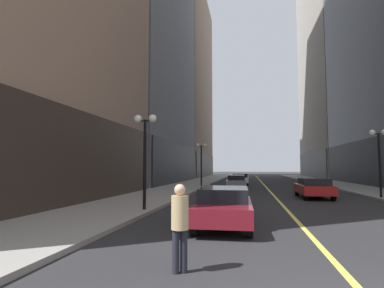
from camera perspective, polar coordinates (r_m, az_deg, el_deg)
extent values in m
plane|color=#262628|center=(39.14, 12.99, -7.17)|extent=(200.00, 200.00, 0.00)
cube|color=gray|center=(39.62, 0.89, -7.14)|extent=(4.50, 78.00, 0.15)
cube|color=gray|center=(40.37, 24.85, -6.69)|extent=(4.50, 78.00, 0.15)
cube|color=#E5D64C|center=(39.14, 12.99, -7.17)|extent=(0.16, 70.00, 0.01)
cube|color=#332A23|center=(17.44, -20.07, -2.51)|extent=(0.50, 20.90, 5.00)
cube|color=#212327|center=(39.54, -2.60, -3.62)|extent=(0.50, 22.80, 5.00)
cube|color=gray|center=(68.37, -3.58, 10.89)|extent=(14.31, 26.00, 39.88)
cube|color=#332A23|center=(64.65, 2.45, -3.98)|extent=(0.50, 24.70, 4.79)
cube|color=black|center=(40.49, 28.14, -3.14)|extent=(0.50, 22.80, 5.00)
cube|color=#A8A399|center=(69.82, 25.39, 13.83)|extent=(11.29, 26.00, 46.54)
cube|color=#3A3935|center=(65.24, 21.27, -3.60)|extent=(0.50, 24.70, 5.00)
cube|color=maroon|center=(10.85, 5.94, -11.90)|extent=(1.93, 4.39, 0.55)
cube|color=black|center=(11.02, 5.98, -9.30)|extent=(1.67, 2.47, 0.50)
cylinder|color=black|center=(9.38, 10.47, -14.76)|extent=(0.23, 0.64, 0.64)
cylinder|color=black|center=(9.48, 0.46, -14.72)|extent=(0.23, 0.64, 0.64)
cylinder|color=black|center=(12.39, 10.10, -12.19)|extent=(0.23, 0.64, 0.64)
cylinder|color=black|center=(12.46, 2.58, -12.20)|extent=(0.23, 0.64, 0.64)
cube|color=#B21919|center=(22.09, 21.50, -7.74)|extent=(1.91, 4.42, 0.55)
cube|color=black|center=(21.85, 21.58, -6.53)|extent=(1.68, 2.48, 0.50)
cylinder|color=black|center=(23.49, 18.77, -8.26)|extent=(0.22, 0.64, 0.64)
cylinder|color=black|center=(23.79, 22.76, -8.10)|extent=(0.22, 0.64, 0.64)
cylinder|color=black|center=(20.45, 20.08, -8.85)|extent=(0.22, 0.64, 0.64)
cylinder|color=black|center=(20.80, 24.64, -8.64)|extent=(0.22, 0.64, 0.64)
cube|color=slate|center=(28.62, 8.16, -7.14)|extent=(1.87, 4.31, 0.55)
cube|color=black|center=(28.81, 8.15, -6.18)|extent=(1.59, 2.44, 0.50)
cylinder|color=black|center=(27.16, 9.73, -7.86)|extent=(0.24, 0.65, 0.64)
cylinder|color=black|center=(27.16, 6.62, -7.89)|extent=(0.24, 0.65, 0.64)
cylinder|color=black|center=(30.13, 9.57, -7.51)|extent=(0.24, 0.65, 0.64)
cylinder|color=black|center=(30.13, 6.76, -7.54)|extent=(0.24, 0.65, 0.64)
cube|color=silver|center=(36.04, 8.90, -6.54)|extent=(1.87, 4.50, 0.55)
cube|color=black|center=(36.24, 8.90, -5.78)|extent=(1.64, 2.52, 0.50)
cylinder|color=black|center=(34.46, 10.18, -7.09)|extent=(0.22, 0.64, 0.64)
cylinder|color=black|center=(34.51, 7.48, -7.11)|extent=(0.22, 0.64, 0.64)
cylinder|color=black|center=(37.61, 10.21, -6.85)|extent=(0.22, 0.64, 0.64)
cylinder|color=black|center=(37.65, 7.74, -6.87)|extent=(0.22, 0.64, 0.64)
cylinder|color=black|center=(6.34, -1.52, -19.12)|extent=(0.14, 0.14, 0.83)
cylinder|color=black|center=(6.30, -3.02, -19.20)|extent=(0.14, 0.14, 0.83)
cylinder|color=tan|center=(6.17, -2.25, -12.51)|extent=(0.45, 0.45, 0.65)
sphere|color=tan|center=(6.12, -2.23, -8.44)|extent=(0.22, 0.22, 0.22)
cylinder|color=black|center=(14.15, -8.72, -3.99)|extent=(0.14, 0.14, 4.20)
cylinder|color=black|center=(14.31, -8.63, 4.25)|extent=(0.80, 0.06, 0.06)
sphere|color=white|center=(14.44, -9.94, 4.59)|extent=(0.36, 0.36, 0.36)
sphere|color=white|center=(14.21, -7.29, 4.70)|extent=(0.36, 0.36, 0.36)
cylinder|color=black|center=(30.97, 1.73, -4.18)|extent=(0.14, 0.14, 4.20)
cylinder|color=black|center=(31.04, 1.72, -0.39)|extent=(0.80, 0.06, 0.06)
sphere|color=white|center=(31.10, 1.08, -0.22)|extent=(0.36, 0.36, 0.36)
sphere|color=white|center=(31.00, 2.36, -0.20)|extent=(0.36, 0.36, 0.36)
cylinder|color=black|center=(22.86, 31.35, -3.51)|extent=(0.14, 0.14, 4.20)
cylinder|color=black|center=(22.96, 31.15, 1.61)|extent=(0.80, 0.06, 0.06)
sphere|color=white|center=(22.85, 30.32, 1.85)|extent=(0.36, 0.36, 0.36)
sphere|color=white|center=(23.10, 31.95, 1.86)|extent=(0.36, 0.36, 0.36)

